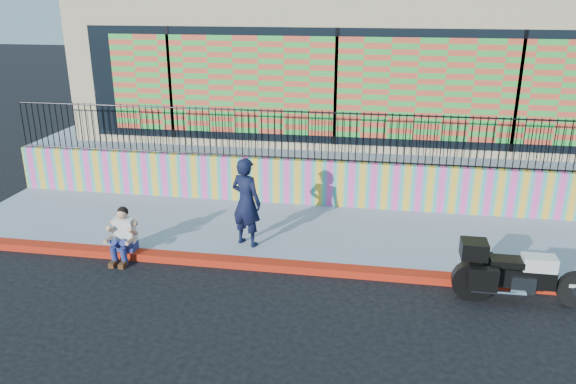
# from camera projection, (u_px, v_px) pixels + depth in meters

# --- Properties ---
(ground) EXTENTS (90.00, 90.00, 0.00)m
(ground) POSITION_uv_depth(u_px,v_px,m) (312.00, 272.00, 10.68)
(ground) COLOR black
(ground) RESTS_ON ground
(red_curb) EXTENTS (16.00, 0.30, 0.15)m
(red_curb) POSITION_uv_depth(u_px,v_px,m) (312.00, 268.00, 10.65)
(red_curb) COLOR #A5260B
(red_curb) RESTS_ON ground
(sidewalk) EXTENTS (16.00, 3.00, 0.15)m
(sidewalk) POSITION_uv_depth(u_px,v_px,m) (322.00, 234.00, 12.19)
(sidewalk) COLOR gray
(sidewalk) RESTS_ON ground
(mural_wall) EXTENTS (16.00, 0.20, 1.10)m
(mural_wall) POSITION_uv_depth(u_px,v_px,m) (330.00, 183.00, 13.46)
(mural_wall) COLOR #FC42AB
(mural_wall) RESTS_ON sidewalk
(metal_fence) EXTENTS (15.80, 0.04, 1.20)m
(metal_fence) POSITION_uv_depth(u_px,v_px,m) (331.00, 137.00, 13.08)
(metal_fence) COLOR black
(metal_fence) RESTS_ON mural_wall
(elevated_platform) EXTENTS (16.00, 10.00, 1.25)m
(elevated_platform) POSITION_uv_depth(u_px,v_px,m) (345.00, 136.00, 18.22)
(elevated_platform) COLOR gray
(elevated_platform) RESTS_ON ground
(storefront_building) EXTENTS (14.00, 8.06, 4.00)m
(storefront_building) POSITION_uv_depth(u_px,v_px,m) (348.00, 54.00, 17.14)
(storefront_building) COLOR tan
(storefront_building) RESTS_ON elevated_platform
(police_motorcycle) EXTENTS (2.33, 0.77, 1.45)m
(police_motorcycle) POSITION_uv_depth(u_px,v_px,m) (524.00, 271.00, 9.43)
(police_motorcycle) COLOR black
(police_motorcycle) RESTS_ON ground
(police_officer) EXTENTS (0.79, 0.66, 1.83)m
(police_officer) POSITION_uv_depth(u_px,v_px,m) (246.00, 202.00, 11.21)
(police_officer) COLOR black
(police_officer) RESTS_ON sidewalk
(seated_man) EXTENTS (0.54, 0.71, 1.06)m
(seated_man) POSITION_uv_depth(u_px,v_px,m) (122.00, 240.00, 10.99)
(seated_man) COLOR navy
(seated_man) RESTS_ON ground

